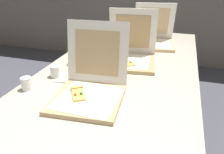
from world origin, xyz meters
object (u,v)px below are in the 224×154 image
at_px(table, 117,80).
at_px(cup_white_mid, 73,59).
at_px(pizza_box_middle, 131,55).
at_px(cup_white_near_left, 26,84).
at_px(pizza_box_back, 154,39).
at_px(cup_white_far, 105,46).
at_px(pizza_box_front, 89,88).
at_px(cup_white_near_center, 55,71).

distance_m(table, cup_white_mid, 0.34).
bearing_deg(pizza_box_middle, cup_white_mid, -165.10).
relative_size(table, cup_white_near_left, 32.16).
bearing_deg(pizza_box_back, cup_white_mid, -135.51).
bearing_deg(table, cup_white_far, 118.38).
relative_size(pizza_box_middle, cup_white_near_left, 5.35).
bearing_deg(cup_white_near_left, pizza_box_middle, 50.98).
xyz_separation_m(table, pizza_box_back, (0.13, 0.67, 0.09)).
xyz_separation_m(cup_white_mid, cup_white_near_left, (-0.08, -0.40, 0.00)).
bearing_deg(pizza_box_back, table, -109.57).
bearing_deg(pizza_box_front, cup_white_mid, 121.40).
distance_m(pizza_box_front, cup_white_far, 0.72).
bearing_deg(pizza_box_back, pizza_box_front, -109.32).
bearing_deg(cup_white_near_center, pizza_box_middle, 43.48).
relative_size(pizza_box_middle, cup_white_near_center, 5.35).
distance_m(table, pizza_box_middle, 0.24).
xyz_separation_m(pizza_box_back, cup_white_near_center, (-0.47, -0.82, -0.02)).
xyz_separation_m(pizza_box_front, cup_white_near_center, (-0.29, 0.16, -0.02)).
distance_m(table, cup_white_near_left, 0.53).
height_order(cup_white_mid, cup_white_near_center, same).
bearing_deg(cup_white_mid, cup_white_far, 71.56).
bearing_deg(pizza_box_front, cup_white_near_left, 179.66).
bearing_deg(pizza_box_back, pizza_box_middle, -110.37).
bearing_deg(cup_white_near_center, table, 22.83).
xyz_separation_m(table, pizza_box_middle, (0.04, 0.21, 0.09)).
bearing_deg(cup_white_far, pizza_box_back, 38.40).
bearing_deg(cup_white_far, cup_white_mid, -108.44).
bearing_deg(cup_white_near_left, pizza_box_back, 61.77).
distance_m(cup_white_far, cup_white_near_center, 0.56).
distance_m(pizza_box_front, pizza_box_middle, 0.53).
bearing_deg(pizza_box_back, cup_white_near_left, -126.74).
distance_m(table, pizza_box_front, 0.33).
bearing_deg(cup_white_far, cup_white_near_center, -103.35).
xyz_separation_m(pizza_box_front, cup_white_far, (-0.16, 0.70, -0.02)).
height_order(pizza_box_back, cup_white_mid, pizza_box_back).
bearing_deg(table, pizza_box_front, -100.27).
height_order(pizza_box_middle, cup_white_near_left, pizza_box_middle).
xyz_separation_m(cup_white_near_left, cup_white_near_center, (0.06, 0.19, 0.00)).
distance_m(pizza_box_back, cup_white_near_left, 1.14).
relative_size(pizza_box_front, cup_white_mid, 5.91).
bearing_deg(cup_white_near_center, cup_white_mid, 85.13).
bearing_deg(cup_white_near_center, pizza_box_front, -29.32).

